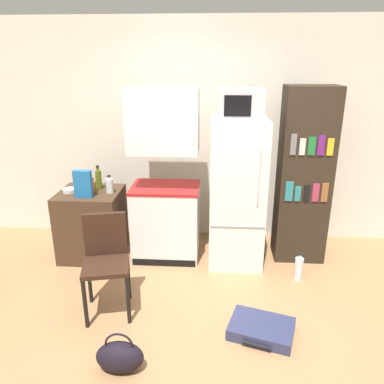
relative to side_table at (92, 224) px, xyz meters
name	(u,v)px	position (x,y,z in m)	size (l,w,h in m)	color
ground_plane	(209,332)	(1.41, -1.28, -0.40)	(24.00, 24.00, 0.00)	#A3754C
wall_back	(231,133)	(1.61, 0.72, 0.95)	(6.40, 0.10, 2.69)	silver
side_table	(92,224)	(0.00, 0.00, 0.00)	(0.69, 0.64, 0.79)	#422D1E
kitchen_hutch	(165,183)	(0.87, 0.04, 0.50)	(0.76, 0.56, 1.94)	white
refrigerator	(237,193)	(1.67, 0.00, 0.42)	(0.59, 0.67, 1.63)	white
microwave	(241,104)	(1.67, -0.01, 1.39)	(0.45, 0.37, 0.30)	#B7B7BC
bookshelf	(304,177)	(2.41, 0.13, 0.59)	(0.56, 0.39, 1.96)	#2D2319
bottle_olive_oil	(99,179)	(0.09, 0.10, 0.51)	(0.07, 0.07, 0.28)	#566619
bottle_milk_white	(77,180)	(-0.22, 0.24, 0.46)	(0.06, 0.06, 0.14)	white
bottle_clear_short	(110,185)	(0.25, -0.01, 0.48)	(0.08, 0.08, 0.21)	silver
bottle_amber_beer	(93,186)	(0.05, -0.01, 0.47)	(0.07, 0.07, 0.16)	brown
bowl	(70,190)	(-0.21, -0.03, 0.42)	(0.15, 0.15, 0.04)	silver
cereal_box	(83,184)	(0.01, -0.18, 0.55)	(0.19, 0.07, 0.30)	#1E66A8
chair	(106,254)	(0.46, -0.99, 0.16)	(0.48, 0.48, 0.91)	black
suitcase_large_flat	(261,329)	(1.85, -1.28, -0.35)	(0.61, 0.51, 0.10)	navy
handbag	(120,356)	(0.75, -1.75, -0.27)	(0.36, 0.20, 0.33)	black
water_bottle_front	(299,268)	(2.33, -0.40, -0.26)	(0.09, 0.09, 0.32)	silver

